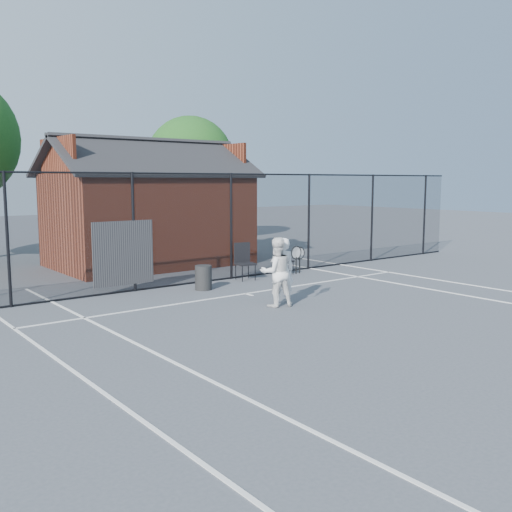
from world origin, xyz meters
TOP-DOWN VIEW (x-y plane):
  - ground at (0.00, 0.00)m, footprint 80.00×80.00m
  - court_lines at (0.00, -1.32)m, footprint 11.02×18.00m
  - fence at (-0.30, 5.00)m, footprint 22.04×3.00m
  - clubhouse at (0.50, 9.00)m, footprint 6.50×4.36m
  - tree_right at (5.50, 14.50)m, footprint 3.97×3.97m
  - player_front at (0.04, 1.64)m, footprint 0.71×0.57m
  - player_back at (-0.31, 1.45)m, footprint 0.91×0.78m
  - chair_left at (1.20, 4.60)m, footprint 0.57×0.58m
  - chair_right at (2.66, 4.60)m, footprint 0.52×0.53m
  - waste_bin at (-0.52, 4.10)m, footprint 0.51×0.51m

SIDE VIEW (x-z plane):
  - ground at x=0.00m, z-range 0.00..0.00m
  - court_lines at x=0.00m, z-range 0.00..0.01m
  - waste_bin at x=-0.52m, z-range 0.00..0.63m
  - chair_right at x=2.66m, z-range 0.00..0.90m
  - chair_left at x=1.20m, z-range 0.00..1.02m
  - player_front at x=0.04m, z-range 0.00..1.50m
  - player_back at x=-0.31m, z-range 0.00..1.55m
  - fence at x=-0.30m, z-range -0.05..2.95m
  - clubhouse at x=0.50m, z-range -0.49..3.70m
  - tree_right at x=5.50m, z-range 0.86..6.56m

